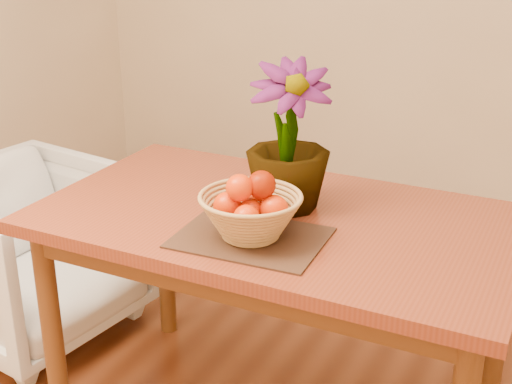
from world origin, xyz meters
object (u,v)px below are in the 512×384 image
at_px(table, 278,241).
at_px(potted_plant, 288,137).
at_px(armchair, 29,246).
at_px(wicker_basket, 251,218).

xyz_separation_m(table, potted_plant, (0.00, 0.06, 0.31)).
distance_m(table, potted_plant, 0.31).
distance_m(table, armchair, 1.14).
distance_m(potted_plant, armchair, 1.26).
bearing_deg(wicker_basket, potted_plant, 90.04).
bearing_deg(table, wicker_basket, -89.05).
xyz_separation_m(table, wicker_basket, (0.00, -0.18, 0.15)).
xyz_separation_m(wicker_basket, armchair, (-1.10, 0.29, -0.45)).
bearing_deg(armchair, wicker_basket, -96.35).
xyz_separation_m(table, armchair, (-1.10, 0.10, -0.30)).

